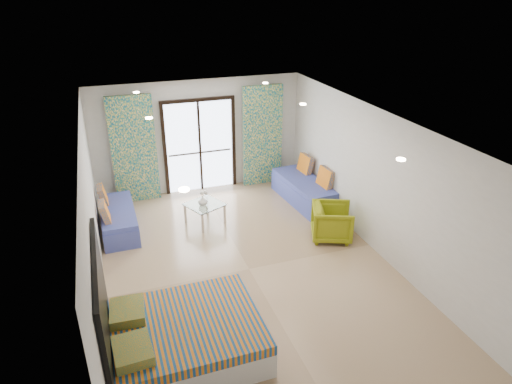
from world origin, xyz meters
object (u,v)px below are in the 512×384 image
object	(u,v)px
daybed_left	(118,219)
coffee_table	(205,206)
bed	(185,337)
daybed_right	(305,189)
armchair	(332,220)

from	to	relation	value
daybed_left	coffee_table	world-z (taller)	daybed_left
bed	daybed_left	bearing A→B (deg)	99.28
daybed_left	coffee_table	distance (m)	1.80
coffee_table	daybed_right	bearing A→B (deg)	6.27
bed	armchair	size ratio (longest dim) A/B	2.59
bed	daybed_right	size ratio (longest dim) A/B	1.01
bed	daybed_right	bearing A→B (deg)	47.16
bed	coffee_table	xyz separation A→B (m)	(1.14, 3.61, 0.11)
daybed_right	coffee_table	size ratio (longest dim) A/B	2.21
daybed_left	armchair	xyz separation A→B (m)	(4.04, -1.74, 0.12)
daybed_left	daybed_right	size ratio (longest dim) A/B	0.88
daybed_left	armchair	bearing A→B (deg)	-23.68
bed	armchair	distance (m)	4.03
daybed_right	coffee_table	distance (m)	2.48
bed	coffee_table	distance (m)	3.78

